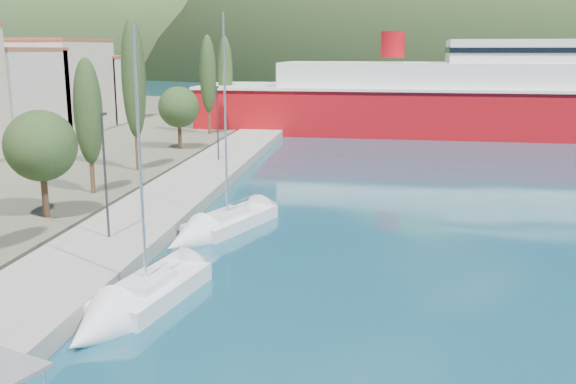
# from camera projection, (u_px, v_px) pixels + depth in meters

# --- Properties ---
(ground) EXTENTS (1400.00, 1400.00, 0.00)m
(ground) POSITION_uv_depth(u_px,v_px,m) (356.00, 98.00, 132.32)
(ground) COLOR #144557
(quay) EXTENTS (5.00, 88.00, 0.80)m
(quay) POSITION_uv_depth(u_px,v_px,m) (177.00, 195.00, 42.44)
(quay) COLOR gray
(quay) RESTS_ON ground
(tree_row) EXTENTS (3.89, 62.42, 11.43)m
(tree_row) POSITION_uv_depth(u_px,v_px,m) (130.00, 103.00, 47.47)
(tree_row) COLOR #47301E
(tree_row) RESTS_ON land_strip
(lamp_posts) EXTENTS (0.15, 44.46, 6.06)m
(lamp_posts) POSITION_uv_depth(u_px,v_px,m) (110.00, 169.00, 31.36)
(lamp_posts) COLOR #2D2D33
(lamp_posts) RESTS_ON quay
(sailboat_near) EXTENTS (4.02, 8.42, 11.63)m
(sailboat_near) POSITION_uv_depth(u_px,v_px,m) (124.00, 311.00, 23.84)
(sailboat_near) COLOR silver
(sailboat_near) RESTS_ON ground
(sailboat_mid) EXTENTS (5.39, 9.00, 12.62)m
(sailboat_mid) POSITION_uv_depth(u_px,v_px,m) (209.00, 231.00, 34.33)
(sailboat_mid) COLOR silver
(sailboat_mid) RESTS_ON ground
(ferry) EXTENTS (63.53, 15.96, 12.52)m
(ferry) POSITION_uv_depth(u_px,v_px,m) (468.00, 102.00, 75.22)
(ferry) COLOR #A20B12
(ferry) RESTS_ON ground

